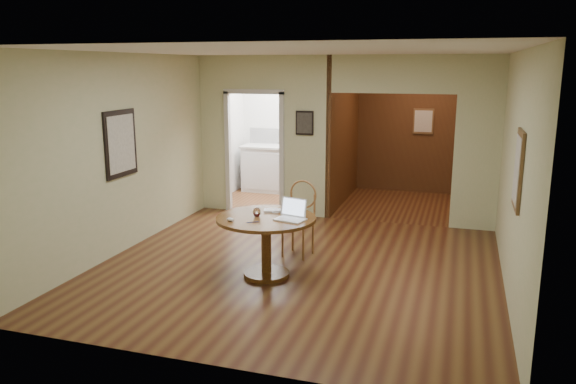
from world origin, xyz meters
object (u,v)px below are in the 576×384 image
(dining_table, at_px, (266,232))
(closed_laptop, at_px, (277,211))
(open_laptop, at_px, (292,214))
(chair, at_px, (300,214))

(dining_table, bearing_deg, closed_laptop, 74.53)
(dining_table, bearing_deg, open_laptop, 1.29)
(chair, relative_size, open_laptop, 2.67)
(open_laptop, xyz_separation_m, closed_laptop, (-0.26, 0.22, -0.05))
(chair, height_order, closed_laptop, chair)
(open_laptop, relative_size, closed_laptop, 1.14)
(dining_table, bearing_deg, chair, 80.11)
(closed_laptop, bearing_deg, dining_table, -119.64)
(dining_table, xyz_separation_m, chair, (0.16, 0.92, 0.01))
(dining_table, height_order, closed_laptop, closed_laptop)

